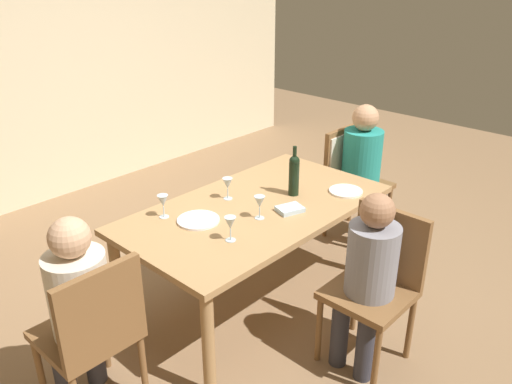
% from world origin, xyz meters
% --- Properties ---
extents(ground_plane, '(10.00, 10.00, 0.00)m').
position_xyz_m(ground_plane, '(0.00, 0.00, 0.00)').
color(ground_plane, '#846647').
extents(rear_room_partition, '(6.40, 0.12, 2.70)m').
position_xyz_m(rear_room_partition, '(0.00, 2.69, 1.35)').
color(rear_room_partition, beige).
rests_on(rear_room_partition, ground_plane).
extents(dining_table, '(1.77, 0.97, 0.73)m').
position_xyz_m(dining_table, '(0.00, 0.00, 0.65)').
color(dining_table, '#A87F51').
rests_on(dining_table, ground_plane).
extents(chair_near, '(0.44, 0.44, 0.92)m').
position_xyz_m(chair_near, '(0.09, -0.87, 0.53)').
color(chair_near, brown).
rests_on(chair_near, ground_plane).
extents(chair_right_end, '(0.44, 0.46, 0.92)m').
position_xyz_m(chair_right_end, '(1.26, 0.12, 0.59)').
color(chair_right_end, brown).
rests_on(chair_right_end, ground_plane).
extents(chair_left_end, '(0.44, 0.44, 0.92)m').
position_xyz_m(chair_left_end, '(-1.26, -0.09, 0.53)').
color(chair_left_end, brown).
rests_on(chair_left_end, ground_plane).
extents(person_woman_host, '(0.32, 0.28, 1.08)m').
position_xyz_m(person_woman_host, '(-0.03, -0.87, 0.63)').
color(person_woman_host, '#33333D').
rests_on(person_woman_host, ground_plane).
extents(person_man_bearded, '(0.31, 0.36, 1.15)m').
position_xyz_m(person_man_bearded, '(1.26, -0.03, 0.66)').
color(person_man_bearded, '#33333D').
rests_on(person_man_bearded, ground_plane).
extents(person_man_guest, '(0.30, 0.34, 1.12)m').
position_xyz_m(person_man_guest, '(-1.26, 0.03, 0.65)').
color(person_man_guest, '#33333D').
rests_on(person_man_guest, ground_plane).
extents(wine_bottle_tall_green, '(0.07, 0.07, 0.34)m').
position_xyz_m(wine_bottle_tall_green, '(0.31, -0.06, 0.88)').
color(wine_bottle_tall_green, black).
rests_on(wine_bottle_tall_green, dining_table).
extents(wine_glass_near_left, '(0.07, 0.07, 0.15)m').
position_xyz_m(wine_glass_near_left, '(-0.11, -0.13, 0.83)').
color(wine_glass_near_left, silver).
rests_on(wine_glass_near_left, dining_table).
extents(wine_glass_centre, '(0.07, 0.07, 0.15)m').
position_xyz_m(wine_glass_centre, '(-0.50, 0.31, 0.83)').
color(wine_glass_centre, silver).
rests_on(wine_glass_centre, dining_table).
extents(wine_glass_near_right, '(0.07, 0.07, 0.15)m').
position_xyz_m(wine_glass_near_right, '(-0.43, -0.20, 0.83)').
color(wine_glass_near_right, silver).
rests_on(wine_glass_near_right, dining_table).
extents(wine_glass_far, '(0.07, 0.07, 0.15)m').
position_xyz_m(wine_glass_far, '(-0.05, 0.21, 0.83)').
color(wine_glass_far, silver).
rests_on(wine_glass_far, dining_table).
extents(dinner_plate_host, '(0.23, 0.23, 0.01)m').
position_xyz_m(dinner_plate_host, '(0.58, -0.30, 0.73)').
color(dinner_plate_host, white).
rests_on(dinner_plate_host, dining_table).
extents(dinner_plate_guest_left, '(0.26, 0.26, 0.01)m').
position_xyz_m(dinner_plate_guest_left, '(-0.39, 0.11, 0.73)').
color(dinner_plate_guest_left, white).
rests_on(dinner_plate_guest_left, dining_table).
extents(folded_napkin, '(0.19, 0.17, 0.03)m').
position_xyz_m(folded_napkin, '(0.09, -0.21, 0.74)').
color(folded_napkin, '#ADC6D6').
rests_on(folded_napkin, dining_table).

